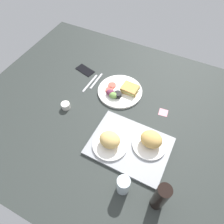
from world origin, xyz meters
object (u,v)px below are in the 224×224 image
(bread_plate_near, at_px, (151,141))
(fork, at_px, (96,81))
(soda_bottle, at_px, (160,197))
(espresso_cup, at_px, (66,106))
(bread_plate_far, at_px, (110,141))
(plate_with_salad, at_px, (121,91))
(serving_tray, at_px, (129,146))
(knife, at_px, (90,83))
(drinking_glass, at_px, (123,185))
(cell_phone, at_px, (85,70))
(sticky_note, at_px, (163,112))

(bread_plate_near, distance_m, fork, 0.62)
(soda_bottle, bearing_deg, espresso_cup, -22.30)
(bread_plate_far, relative_size, espresso_cup, 3.60)
(plate_with_salad, height_order, soda_bottle, soda_bottle)
(serving_tray, xyz_separation_m, bread_plate_far, (0.10, 0.05, 0.05))
(soda_bottle, height_order, fork, soda_bottle)
(serving_tray, bearing_deg, plate_with_salad, -57.83)
(bread_plate_far, height_order, knife, bread_plate_far)
(plate_with_salad, distance_m, knife, 0.24)
(drinking_glass, bearing_deg, bread_plate_near, -97.01)
(serving_tray, xyz_separation_m, drinking_glass, (-0.07, 0.23, 0.05))
(bread_plate_far, distance_m, cell_phone, 0.67)
(espresso_cup, bearing_deg, bread_plate_near, 178.19)
(fork, bearing_deg, bread_plate_near, 59.39)
(serving_tray, bearing_deg, soda_bottle, 137.06)
(bread_plate_far, height_order, fork, bread_plate_far)
(knife, bearing_deg, serving_tray, 55.58)
(knife, distance_m, cell_phone, 0.14)
(bread_plate_far, distance_m, espresso_cup, 0.41)
(sticky_note, bearing_deg, plate_with_salad, -5.69)
(bread_plate_near, height_order, fork, bread_plate_near)
(bread_plate_near, height_order, sticky_note, bread_plate_near)
(serving_tray, height_order, espresso_cup, espresso_cup)
(bread_plate_near, distance_m, sticky_note, 0.27)
(plate_with_salad, bearing_deg, fork, -6.64)
(drinking_glass, distance_m, knife, 0.78)
(knife, bearing_deg, bread_plate_near, 65.26)
(fork, bearing_deg, drinking_glass, 39.59)
(bread_plate_near, xyz_separation_m, espresso_cup, (0.59, -0.02, -0.04))
(espresso_cup, xyz_separation_m, sticky_note, (-0.59, -0.25, -0.02))
(soda_bottle, bearing_deg, cell_phone, -39.59)
(espresso_cup, bearing_deg, cell_phone, -78.61)
(fork, relative_size, knife, 0.89)
(soda_bottle, bearing_deg, serving_tray, -42.94)
(bread_plate_far, xyz_separation_m, plate_with_salad, (0.12, -0.40, -0.04))
(plate_with_salad, distance_m, soda_bottle, 0.75)
(fork, height_order, knife, same)
(sticky_note, bearing_deg, fork, -6.06)
(bread_plate_far, xyz_separation_m, espresso_cup, (0.39, -0.12, -0.03))
(cell_phone, bearing_deg, plate_with_salad, -179.79)
(bread_plate_near, bearing_deg, cell_phone, -30.03)
(drinking_glass, bearing_deg, cell_phone, -47.04)
(serving_tray, distance_m, espresso_cup, 0.50)
(drinking_glass, xyz_separation_m, fork, (0.50, -0.61, -0.06))
(serving_tray, height_order, plate_with_salad, plate_with_salad)
(bread_plate_far, height_order, drinking_glass, drinking_glass)
(fork, height_order, sticky_note, fork)
(serving_tray, distance_m, knife, 0.57)
(bread_plate_near, distance_m, bread_plate_far, 0.23)
(espresso_cup, distance_m, cell_phone, 0.37)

